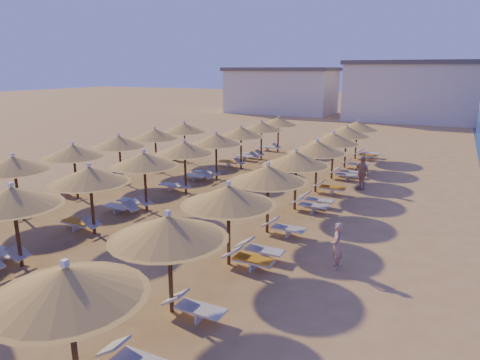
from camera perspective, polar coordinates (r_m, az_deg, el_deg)
The scene contains 8 objects.
ground at distance 16.70m, azimuth -5.11°, elevation -7.57°, with size 220.00×220.00×0.00m, color tan.
hotel_blocks at distance 58.69m, azimuth 22.60°, elevation 10.98°, with size 49.82×10.71×8.10m.
parasol_row_east at distance 16.43m, azimuth 3.76°, elevation 0.69°, with size 3.10×35.23×2.85m.
parasol_row_west at distance 19.50m, azimuth -12.68°, elevation 2.58°, with size 3.10×35.23×2.85m.
parasol_row_inland at distance 22.48m, azimuth -21.33°, elevation 3.50°, with size 3.10×22.38×2.85m.
loungers at distance 19.00m, azimuth -8.57°, elevation -3.80°, with size 13.46×33.59×0.66m.
beachgoer_a at distance 14.23m, azimuth 12.79°, elevation -8.55°, with size 0.57×0.37×1.56m, color tan.
beachgoer_c at distance 23.72m, azimuth 15.91°, elevation 0.96°, with size 1.08×0.45×1.84m, color tan.
Camera 1 is at (8.26, -13.09, 6.28)m, focal length 32.00 mm.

